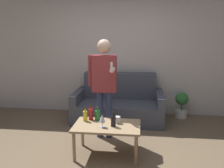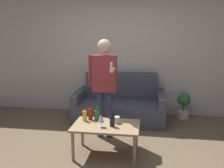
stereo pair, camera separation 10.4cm
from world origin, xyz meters
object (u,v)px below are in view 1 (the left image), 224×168
couch (119,104)px  coffee_table (107,128)px  person_standing_front (104,80)px  bottle_orange (97,115)px

couch → coffee_table: 1.54m
person_standing_front → couch: bearing=80.3°
couch → coffee_table: (-0.02, -1.54, 0.09)m
person_standing_front → coffee_table: bearing=-77.7°
bottle_orange → person_standing_front: person_standing_front is taller
couch → person_standing_front: (-0.16, -0.92, 0.66)m
couch → bottle_orange: 1.40m
coffee_table → bottle_orange: size_ratio=4.65×
coffee_table → person_standing_front: (-0.13, 0.62, 0.57)m
coffee_table → bottle_orange: bottle_orange is taller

